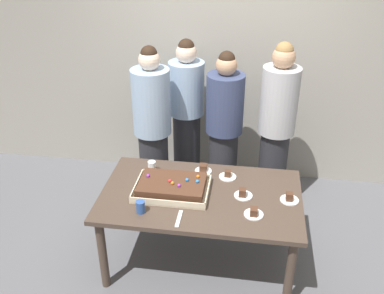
{
  "coord_description": "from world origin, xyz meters",
  "views": [
    {
      "loc": [
        0.36,
        -2.89,
        2.78
      ],
      "look_at": [
        -0.1,
        0.15,
        1.07
      ],
      "focal_mm": 40.52,
      "sensor_mm": 36.0,
      "label": 1
    }
  ],
  "objects_px": {
    "plated_slice_far_left": "(243,194)",
    "party_table": "(201,202)",
    "plated_slice_center_front": "(228,175)",
    "plated_slice_near_left": "(289,198)",
    "drink_cup_nearest": "(152,167)",
    "drink_cup_middle": "(141,207)",
    "cake_server_utensil": "(179,219)",
    "sheet_cake": "(172,187)",
    "plated_slice_far_right": "(254,213)",
    "person_serving_front": "(276,129)",
    "person_far_right_suit": "(187,115)",
    "person_striped_tie_right": "(224,129)",
    "person_green_shirt_behind": "(153,128)",
    "plated_slice_near_right": "(203,169)"
  },
  "relations": [
    {
      "from": "plated_slice_center_front",
      "to": "person_far_right_suit",
      "type": "relative_size",
      "value": 0.09
    },
    {
      "from": "plated_slice_far_right",
      "to": "cake_server_utensil",
      "type": "relative_size",
      "value": 0.75
    },
    {
      "from": "person_serving_front",
      "to": "person_striped_tie_right",
      "type": "height_order",
      "value": "person_serving_front"
    },
    {
      "from": "person_far_right_suit",
      "to": "drink_cup_nearest",
      "type": "bearing_deg",
      "value": -13.48
    },
    {
      "from": "sheet_cake",
      "to": "drink_cup_nearest",
      "type": "distance_m",
      "value": 0.37
    },
    {
      "from": "person_green_shirt_behind",
      "to": "person_striped_tie_right",
      "type": "xyz_separation_m",
      "value": [
        0.69,
        0.17,
        -0.04
      ]
    },
    {
      "from": "plated_slice_center_front",
      "to": "drink_cup_middle",
      "type": "xyz_separation_m",
      "value": [
        -0.62,
        -0.59,
        0.03
      ]
    },
    {
      "from": "cake_server_utensil",
      "to": "plated_slice_near_left",
      "type": "bearing_deg",
      "value": 23.5
    },
    {
      "from": "person_green_shirt_behind",
      "to": "plated_slice_center_front",
      "type": "bearing_deg",
      "value": 32.4
    },
    {
      "from": "person_far_right_suit",
      "to": "sheet_cake",
      "type": "bearing_deg",
      "value": 0.02
    },
    {
      "from": "plated_slice_center_front",
      "to": "plated_slice_far_left",
      "type": "bearing_deg",
      "value": -61.75
    },
    {
      "from": "party_table",
      "to": "plated_slice_center_front",
      "type": "xyz_separation_m",
      "value": [
        0.2,
        0.28,
        0.1
      ]
    },
    {
      "from": "plated_slice_near_left",
      "to": "plated_slice_far_left",
      "type": "xyz_separation_m",
      "value": [
        -0.37,
        0.0,
        0.0
      ]
    },
    {
      "from": "person_green_shirt_behind",
      "to": "person_far_right_suit",
      "type": "xyz_separation_m",
      "value": [
        0.28,
        0.37,
        -0.01
      ]
    },
    {
      "from": "party_table",
      "to": "person_green_shirt_behind",
      "type": "xyz_separation_m",
      "value": [
        -0.59,
        0.83,
        0.23
      ]
    },
    {
      "from": "drink_cup_middle",
      "to": "person_far_right_suit",
      "type": "bearing_deg",
      "value": 85.63
    },
    {
      "from": "sheet_cake",
      "to": "plated_slice_near_left",
      "type": "relative_size",
      "value": 4.05
    },
    {
      "from": "person_striped_tie_right",
      "to": "person_serving_front",
      "type": "bearing_deg",
      "value": 99.19
    },
    {
      "from": "party_table",
      "to": "plated_slice_far_right",
      "type": "xyz_separation_m",
      "value": [
        0.43,
        -0.22,
        0.11
      ]
    },
    {
      "from": "drink_cup_middle",
      "to": "person_striped_tie_right",
      "type": "height_order",
      "value": "person_striped_tie_right"
    },
    {
      "from": "plated_slice_far_left",
      "to": "cake_server_utensil",
      "type": "xyz_separation_m",
      "value": [
        -0.46,
        -0.37,
        -0.02
      ]
    },
    {
      "from": "sheet_cake",
      "to": "plated_slice_far_left",
      "type": "relative_size",
      "value": 4.05
    },
    {
      "from": "drink_cup_nearest",
      "to": "person_far_right_suit",
      "type": "bearing_deg",
      "value": 79.9
    },
    {
      "from": "drink_cup_nearest",
      "to": "drink_cup_middle",
      "type": "bearing_deg",
      "value": -85.26
    },
    {
      "from": "plated_slice_far_left",
      "to": "person_far_right_suit",
      "type": "distance_m",
      "value": 1.35
    },
    {
      "from": "plated_slice_far_left",
      "to": "cake_server_utensil",
      "type": "relative_size",
      "value": 0.75
    },
    {
      "from": "plated_slice_far_left",
      "to": "party_table",
      "type": "bearing_deg",
      "value": -177.24
    },
    {
      "from": "sheet_cake",
      "to": "drink_cup_middle",
      "type": "relative_size",
      "value": 6.07
    },
    {
      "from": "plated_slice_center_front",
      "to": "drink_cup_middle",
      "type": "relative_size",
      "value": 1.5
    },
    {
      "from": "drink_cup_middle",
      "to": "person_serving_front",
      "type": "relative_size",
      "value": 0.06
    },
    {
      "from": "person_striped_tie_right",
      "to": "plated_slice_far_left",
      "type": "bearing_deg",
      "value": 32.43
    },
    {
      "from": "plated_slice_near_left",
      "to": "plated_slice_far_left",
      "type": "distance_m",
      "value": 0.37
    },
    {
      "from": "plated_slice_far_left",
      "to": "sheet_cake",
      "type": "bearing_deg",
      "value": -178.18
    },
    {
      "from": "person_green_shirt_behind",
      "to": "person_far_right_suit",
      "type": "bearing_deg",
      "value": 119.65
    },
    {
      "from": "sheet_cake",
      "to": "plated_slice_near_right",
      "type": "height_order",
      "value": "sheet_cake"
    },
    {
      "from": "plated_slice_center_front",
      "to": "drink_cup_middle",
      "type": "height_order",
      "value": "drink_cup_middle"
    },
    {
      "from": "party_table",
      "to": "plated_slice_far_left",
      "type": "distance_m",
      "value": 0.36
    },
    {
      "from": "plated_slice_near_left",
      "to": "person_serving_front",
      "type": "relative_size",
      "value": 0.09
    },
    {
      "from": "drink_cup_nearest",
      "to": "drink_cup_middle",
      "type": "height_order",
      "value": "same"
    },
    {
      "from": "plated_slice_far_right",
      "to": "person_serving_front",
      "type": "height_order",
      "value": "person_serving_front"
    },
    {
      "from": "person_far_right_suit",
      "to": "plated_slice_center_front",
      "type": "bearing_deg",
      "value": 25.7
    },
    {
      "from": "party_table",
      "to": "plated_slice_center_front",
      "type": "relative_size",
      "value": 10.92
    },
    {
      "from": "plated_slice_center_front",
      "to": "cake_server_utensil",
      "type": "relative_size",
      "value": 0.75
    },
    {
      "from": "drink_cup_middle",
      "to": "person_green_shirt_behind",
      "type": "distance_m",
      "value": 1.15
    },
    {
      "from": "party_table",
      "to": "plated_slice_center_front",
      "type": "bearing_deg",
      "value": 55.12
    },
    {
      "from": "plated_slice_far_right",
      "to": "plated_slice_center_front",
      "type": "relative_size",
      "value": 1.0
    },
    {
      "from": "plated_slice_near_left",
      "to": "plated_slice_far_right",
      "type": "height_order",
      "value": "plated_slice_near_left"
    },
    {
      "from": "plated_slice_near_right",
      "to": "person_striped_tie_right",
      "type": "distance_m",
      "value": 0.67
    },
    {
      "from": "drink_cup_middle",
      "to": "person_serving_front",
      "type": "distance_m",
      "value": 1.61
    },
    {
      "from": "plated_slice_far_left",
      "to": "plated_slice_far_right",
      "type": "height_order",
      "value": "plated_slice_far_left"
    }
  ]
}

